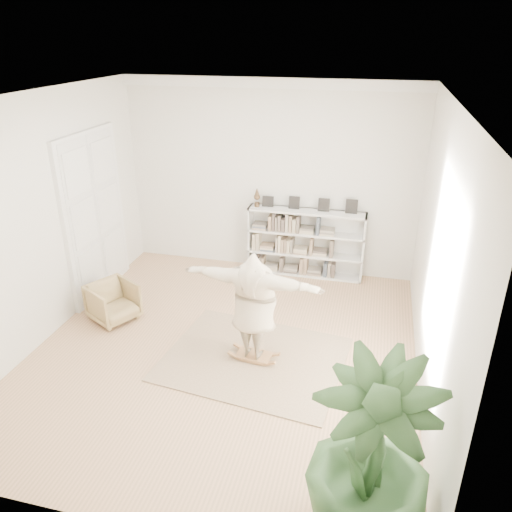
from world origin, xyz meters
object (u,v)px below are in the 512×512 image
(rocker_board, at_px, (254,355))
(armchair, at_px, (113,302))
(person, at_px, (254,304))
(bookshelf, at_px, (305,243))
(houseplant, at_px, (369,458))

(rocker_board, bearing_deg, armchair, 174.73)
(person, bearing_deg, armchair, -5.27)
(bookshelf, distance_m, rocker_board, 3.01)
(armchair, height_order, houseplant, houseplant)
(bookshelf, xyz_separation_m, armchair, (-2.75, -2.41, -0.32))
(bookshelf, xyz_separation_m, houseplant, (1.38, -5.37, 0.34))
(houseplant, bearing_deg, rocker_board, 124.04)
(rocker_board, bearing_deg, person, -154.88)
(rocker_board, distance_m, person, 0.86)
(person, xyz_separation_m, houseplant, (1.64, -2.43, 0.05))
(bookshelf, height_order, armchair, bookshelf)
(bookshelf, height_order, rocker_board, bookshelf)
(bookshelf, distance_m, armchair, 3.68)
(rocker_board, height_order, houseplant, houseplant)
(rocker_board, height_order, person, person)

